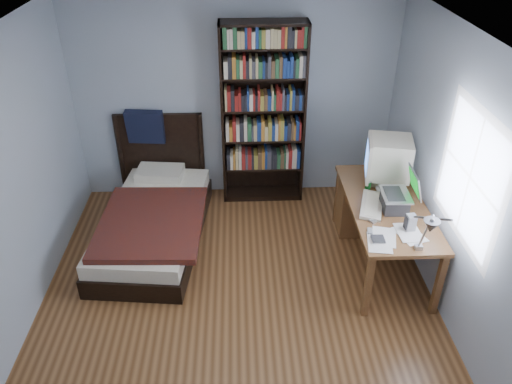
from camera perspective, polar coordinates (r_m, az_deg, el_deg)
The scene contains 14 objects.
room at distance 4.15m, azimuth -2.00°, elevation -0.13°, with size 4.20×4.24×2.50m.
desk at distance 5.66m, azimuth 13.17°, elevation -1.47°, with size 0.75×1.62×0.73m.
crt_monitor at distance 5.35m, azimuth 14.76°, elevation 3.76°, with size 0.53×0.49×0.52m.
laptop at distance 5.02m, azimuth 15.81°, elevation -0.76°, with size 0.35×0.36×0.42m.
desk_lamp at distance 3.99m, azimuth 19.23°, elevation -3.89°, with size 0.24×0.53×0.63m.
keyboard at distance 5.04m, azimuth 13.08°, elevation -1.49°, with size 0.20×0.51×0.04m, color beige.
speaker at distance 4.77m, azimuth 17.24°, elevation -3.37°, with size 0.08×0.08×0.16m, color gray.
soda_can at distance 5.27m, azimuth 12.67°, elevation 0.64°, with size 0.06×0.06×0.11m, color #083E18.
mouse at distance 5.32m, azimuth 13.87°, elevation 0.35°, with size 0.07×0.12×0.04m, color silver.
phone_silver at distance 4.84m, azimuth 13.01°, elevation -3.13°, with size 0.05×0.10×0.02m, color #B3B3B8.
phone_grey at distance 4.69m, azimuth 12.88°, elevation -4.38°, with size 0.04×0.09×0.02m, color gray.
external_drive at distance 4.60m, azimuth 13.76°, elevation -5.31°, with size 0.11×0.11×0.02m, color gray.
bookshelf at distance 5.95m, azimuth 0.82°, elevation 8.65°, with size 0.99×0.30×2.19m.
bed at distance 5.73m, azimuth -11.55°, elevation -2.75°, with size 1.22×2.14×1.16m.
Camera 1 is at (0.03, -3.52, 3.46)m, focal length 35.00 mm.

